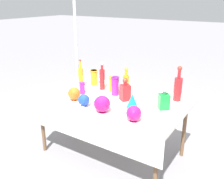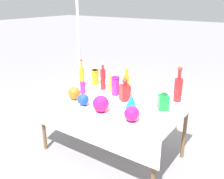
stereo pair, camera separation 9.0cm
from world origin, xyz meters
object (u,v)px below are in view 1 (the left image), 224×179
(slender_vase_3, at_px, (94,77))
(square_decanter_1, at_px, (164,100))
(square_decanter_0, at_px, (125,91))
(round_bowl_2, at_px, (84,100))
(canopy_pole, at_px, (77,60))
(cardboard_box_behind_left, at_px, (156,109))
(tall_bottle_2, at_px, (102,78))
(round_bowl_3, at_px, (134,113))
(fluted_vase_0, at_px, (132,101))
(round_bowl_1, at_px, (74,94))
(round_bowl_0, at_px, (102,104))
(tall_bottle_1, at_px, (126,83))
(slender_vase_2, at_px, (82,87))
(tall_bottle_0, at_px, (178,87))
(tall_bottle_3, at_px, (81,77))
(slender_vase_1, at_px, (113,83))
(slender_vase_0, at_px, (115,85))

(slender_vase_3, bearing_deg, square_decanter_1, -11.92)
(square_decanter_0, xyz_separation_m, round_bowl_2, (-0.28, -0.39, -0.04))
(canopy_pole, bearing_deg, cardboard_box_behind_left, 22.76)
(tall_bottle_2, height_order, round_bowl_3, tall_bottle_2)
(square_decanter_1, height_order, fluted_vase_0, square_decanter_1)
(canopy_pole, bearing_deg, round_bowl_1, -51.30)
(round_bowl_0, xyz_separation_m, round_bowl_1, (-0.45, 0.09, -0.01))
(tall_bottle_1, distance_m, square_decanter_1, 0.56)
(square_decanter_0, distance_m, round_bowl_0, 0.41)
(round_bowl_2, bearing_deg, round_bowl_1, 159.36)
(tall_bottle_1, distance_m, slender_vase_3, 0.55)
(slender_vase_2, distance_m, slender_vase_3, 0.36)
(round_bowl_0, height_order, round_bowl_2, round_bowl_0)
(square_decanter_1, distance_m, canopy_pole, 1.86)
(tall_bottle_0, bearing_deg, slender_vase_3, -176.28)
(round_bowl_3, bearing_deg, tall_bottle_3, 154.85)
(slender_vase_1, height_order, round_bowl_2, slender_vase_1)
(cardboard_box_behind_left, bearing_deg, fluted_vase_0, -78.33)
(round_bowl_2, distance_m, cardboard_box_behind_left, 1.71)
(square_decanter_1, xyz_separation_m, fluted_vase_0, (-0.28, -0.18, -0.01))
(tall_bottle_3, bearing_deg, round_bowl_1, -60.10)
(round_bowl_0, distance_m, round_bowl_3, 0.36)
(tall_bottle_3, distance_m, slender_vase_0, 0.53)
(slender_vase_1, relative_size, cardboard_box_behind_left, 0.36)
(square_decanter_0, bearing_deg, round_bowl_2, -125.98)
(square_decanter_0, relative_size, canopy_pole, 0.11)
(round_bowl_1, height_order, cardboard_box_behind_left, round_bowl_1)
(slender_vase_0, bearing_deg, round_bowl_1, -127.19)
(slender_vase_1, bearing_deg, round_bowl_2, -91.20)
(tall_bottle_0, bearing_deg, round_bowl_2, -137.97)
(square_decanter_0, xyz_separation_m, slender_vase_2, (-0.54, -0.11, -0.03))
(tall_bottle_3, bearing_deg, tall_bottle_1, 6.88)
(tall_bottle_0, xyz_separation_m, slender_vase_0, (-0.69, -0.24, -0.04))
(slender_vase_2, bearing_deg, round_bowl_3, -19.22)
(tall_bottle_0, distance_m, square_decanter_1, 0.31)
(tall_bottle_2, relative_size, slender_vase_2, 2.42)
(tall_bottle_0, xyz_separation_m, square_decanter_1, (-0.04, -0.30, -0.05))
(round_bowl_0, relative_size, canopy_pole, 0.08)
(slender_vase_0, bearing_deg, tall_bottle_2, 162.68)
(square_decanter_0, height_order, fluted_vase_0, square_decanter_0)
(tall_bottle_2, relative_size, canopy_pole, 0.15)
(square_decanter_0, xyz_separation_m, square_decanter_1, (0.46, 0.02, -0.01))
(slender_vase_3, bearing_deg, round_bowl_2, -62.07)
(canopy_pole, bearing_deg, slender_vase_3, -33.22)
(slender_vase_0, height_order, fluted_vase_0, slender_vase_0)
(tall_bottle_2, bearing_deg, slender_vase_2, -113.74)
(tall_bottle_1, bearing_deg, square_decanter_1, -14.79)
(square_decanter_1, xyz_separation_m, slender_vase_1, (-0.73, 0.15, 0.00))
(slender_vase_2, bearing_deg, cardboard_box_behind_left, 70.74)
(square_decanter_0, xyz_separation_m, fluted_vase_0, (0.18, -0.17, -0.02))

